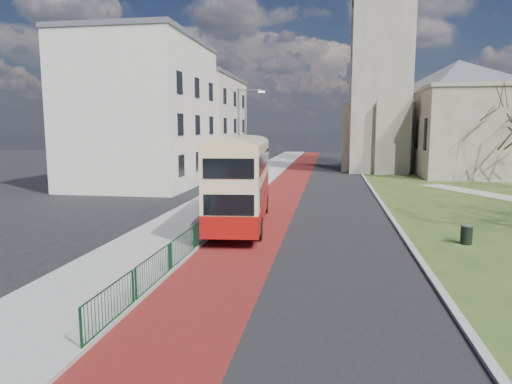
# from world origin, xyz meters

# --- Properties ---
(ground) EXTENTS (160.00, 160.00, 0.00)m
(ground) POSITION_xyz_m (0.00, 0.00, 0.00)
(ground) COLOR black
(ground) RESTS_ON ground
(road_carriageway) EXTENTS (9.00, 120.00, 0.01)m
(road_carriageway) POSITION_xyz_m (1.50, 20.00, 0.01)
(road_carriageway) COLOR black
(road_carriageway) RESTS_ON ground
(bus_lane) EXTENTS (3.40, 120.00, 0.01)m
(bus_lane) POSITION_xyz_m (-1.20, 20.00, 0.01)
(bus_lane) COLOR #591414
(bus_lane) RESTS_ON ground
(pavement_west) EXTENTS (4.00, 120.00, 0.12)m
(pavement_west) POSITION_xyz_m (-5.00, 20.00, 0.06)
(pavement_west) COLOR gray
(pavement_west) RESTS_ON ground
(kerb_west) EXTENTS (0.25, 120.00, 0.13)m
(kerb_west) POSITION_xyz_m (-3.00, 20.00, 0.07)
(kerb_west) COLOR #999993
(kerb_west) RESTS_ON ground
(kerb_east) EXTENTS (0.25, 80.00, 0.13)m
(kerb_east) POSITION_xyz_m (6.10, 22.00, 0.07)
(kerb_east) COLOR #999993
(kerb_east) RESTS_ON ground
(pedestrian_railing) EXTENTS (0.07, 24.00, 1.12)m
(pedestrian_railing) POSITION_xyz_m (-2.95, 4.00, 0.55)
(pedestrian_railing) COLOR #0D3C1C
(pedestrian_railing) RESTS_ON ground
(gothic_church) EXTENTS (16.38, 18.00, 40.00)m
(gothic_church) POSITION_xyz_m (12.56, 38.00, 13.13)
(gothic_church) COLOR gray
(gothic_church) RESTS_ON ground
(street_block_near) EXTENTS (10.30, 14.30, 13.00)m
(street_block_near) POSITION_xyz_m (-14.00, 22.00, 6.51)
(street_block_near) COLOR beige
(street_block_near) RESTS_ON ground
(street_block_far) EXTENTS (10.30, 16.30, 11.50)m
(street_block_far) POSITION_xyz_m (-14.00, 38.00, 5.76)
(street_block_far) COLOR beige
(street_block_far) RESTS_ON ground
(streetlamp) EXTENTS (2.13, 0.18, 8.00)m
(streetlamp) POSITION_xyz_m (-4.35, 18.00, 4.59)
(streetlamp) COLOR gray
(streetlamp) RESTS_ON pavement_west
(bus) EXTENTS (3.51, 10.94, 4.50)m
(bus) POSITION_xyz_m (-2.03, 6.43, 2.57)
(bus) COLOR maroon
(bus) RESTS_ON ground
(litter_bin) EXTENTS (0.65, 0.65, 0.87)m
(litter_bin) POSITION_xyz_m (8.60, 3.80, 0.48)
(litter_bin) COLOR black
(litter_bin) RESTS_ON grass_green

